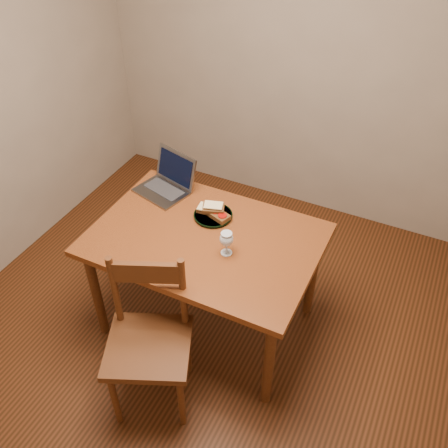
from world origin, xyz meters
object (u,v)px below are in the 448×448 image
at_px(chair, 148,336).
at_px(table, 205,248).
at_px(milk_glass, 226,243).
at_px(laptop, 168,180).
at_px(plate, 213,216).

bearing_deg(chair, table, 63.62).
distance_m(milk_glass, laptop, 0.71).
bearing_deg(milk_glass, plate, 130.15).
distance_m(chair, plate, 0.82).
bearing_deg(plate, laptop, 161.14).
bearing_deg(table, laptop, 143.78).
relative_size(table, milk_glass, 8.76).
relative_size(chair, laptop, 1.50).
xyz_separation_m(chair, milk_glass, (0.20, 0.53, 0.30)).
bearing_deg(milk_glass, table, 158.69).
height_order(chair, plate, chair).
bearing_deg(laptop, plate, -3.93).
distance_m(table, chair, 0.62).
height_order(chair, milk_glass, chair).
bearing_deg(plate, milk_glass, -49.85).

